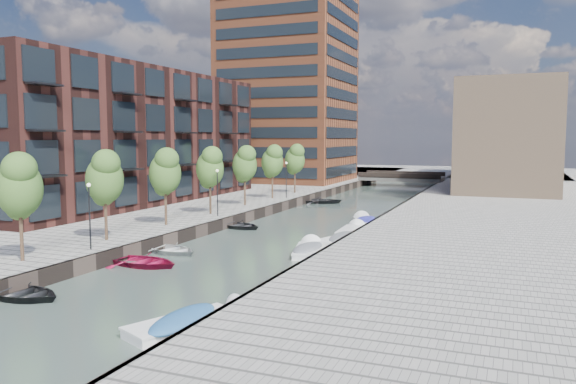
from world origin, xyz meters
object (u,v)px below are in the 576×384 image
Objects in this scene: tree_1 at (105,176)px; motorboat_1 at (308,250)px; sloop_3 at (171,253)px; motorboat_3 at (364,222)px; bridge at (402,178)px; sloop_0 at (21,298)px; motorboat_0 at (194,322)px; sloop_2 at (144,266)px; car at (471,185)px; sloop_4 at (321,203)px; tree_0 at (19,184)px; sloop_1 at (238,228)px; tree_2 at (165,171)px; tree_3 at (210,166)px; tree_6 at (295,158)px; tree_5 at (272,160)px; tree_4 at (245,163)px; motorboat_2 at (352,231)px; motorboat_4 at (347,240)px.

motorboat_1 is (12.50, 5.60, -5.11)m from tree_1.
motorboat_3 is at bearing -10.02° from sloop_3.
bridge is 2.80× the size of sloop_0.
sloop_2 is at bearing 135.86° from motorboat_0.
motorboat_3 is at bearing -107.53° from car.
motorboat_3 is (12.82, 19.83, -5.11)m from tree_1.
sloop_4 is at bearing 5.22° from sloop_2.
tree_0 reaches higher than motorboat_0.
bridge is 2.84× the size of sloop_1.
tree_2 is 1.25× the size of sloop_2.
tree_3 is 6.24m from sloop_1.
motorboat_3 is (12.82, 12.83, -5.11)m from tree_2.
tree_6 is 1.28× the size of sloop_0.
tree_5 is 1.28× the size of sloop_0.
bridge is 2.18× the size of tree_2.
bridge is 2.51× the size of motorboat_1.
tree_0 is 1.00× the size of tree_3.
tree_2 is 14.00m from tree_4.
tree_6 reaches higher than sloop_0.
bridge is at bearing -2.47° from sloop_0.
motorboat_2 is (9.89, 1.49, 0.09)m from sloop_1.
motorboat_0 is (13.23, -24.46, -5.10)m from tree_3.
motorboat_2 is 4.52m from motorboat_4.
tree_0 reaches higher than motorboat_2.
motorboat_1 is (8.74, 3.58, 0.20)m from sloop_3.
tree_5 reaches higher than car.
motorboat_4 is (1.07, -9.54, 0.02)m from motorboat_3.
car is (6.34, 37.01, 1.48)m from motorboat_4.
sloop_2 is at bearing -7.35° from sloop_0.
motorboat_1 is at bearing -102.92° from car.
tree_1 is (0.00, 7.00, 0.00)m from tree_0.
tree_3 is 1.08× the size of motorboat_0.
sloop_1 is 15.21m from sloop_2.
car is at bearing 58.72° from tree_3.
sloop_2 is at bearing -160.99° from sloop_1.
tree_3 is at bearing -90.00° from tree_6.
tree_3 is 7.00m from tree_4.
motorboat_2 is 0.94× the size of motorboat_3.
sloop_2 is 1.07× the size of sloop_3.
tree_3 is 17.34m from sloop_2.
motorboat_1 reaches higher than sloop_0.
motorboat_1 is (12.50, -8.40, -5.11)m from tree_3.
sloop_2 is 15.45m from motorboat_4.
motorboat_3 is at bearing 96.41° from motorboat_4.
bridge reaches higher than motorboat_3.
motorboat_1 is at bearing -50.79° from sloop_3.
tree_3 reaches higher than bridge.
tree_0 is 21.00m from tree_3.
car is at bearing 83.09° from motorboat_0.
car is (20.23, 54.30, -3.60)m from tree_0.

